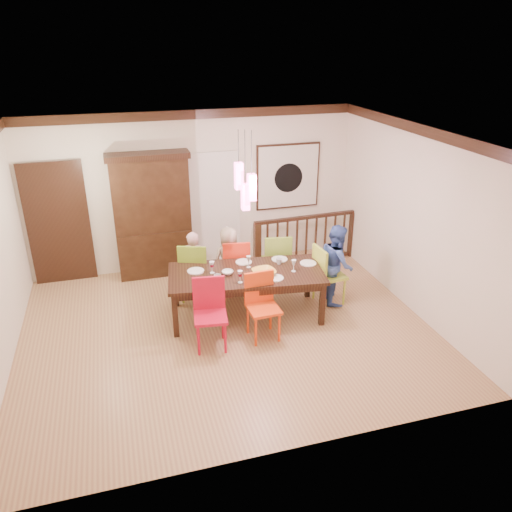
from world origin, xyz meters
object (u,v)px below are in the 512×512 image
object	(u,v)px
balustrade	(306,238)
person_far_mid	(229,260)
dining_table	(246,277)
chair_far_left	(195,266)
china_hutch	(152,215)
person_end_right	(337,264)
chair_end_right	(330,270)
person_far_left	(194,265)

from	to	relation	value
balustrade	person_far_mid	bearing A→B (deg)	-160.14
dining_table	balustrade	bearing A→B (deg)	52.23
chair_far_left	person_far_mid	xyz separation A→B (m)	(0.60, 0.12, -0.01)
dining_table	chair_far_left	xyz separation A→B (m)	(-0.66, 0.78, -0.09)
china_hutch	person_end_right	distance (m)	3.36
china_hutch	person_end_right	world-z (taller)	china_hutch
person_far_mid	chair_end_right	bearing A→B (deg)	141.28
person_far_mid	balustrade	bearing A→B (deg)	-165.97
dining_table	china_hutch	distance (m)	2.33
person_far_mid	china_hutch	bearing A→B (deg)	-51.21
chair_end_right	person_far_mid	bearing A→B (deg)	54.85
chair_end_right	person_far_left	distance (m)	2.24
chair_far_left	china_hutch	xyz separation A→B (m)	(-0.54, 1.17, 0.54)
chair_far_left	balustrade	xyz separation A→B (m)	(2.29, 0.82, -0.09)
dining_table	person_far_left	size ratio (longest dim) A/B	2.10
chair_end_right	person_far_mid	world-z (taller)	person_far_mid
chair_end_right	person_far_mid	xyz separation A→B (m)	(-1.48, 0.86, 0.01)
person_far_left	person_end_right	world-z (taller)	person_end_right
chair_end_right	china_hutch	bearing A→B (deg)	48.91
person_far_mid	person_end_right	world-z (taller)	person_end_right
person_far_mid	chair_far_left	bearing A→B (deg)	2.50
balustrade	china_hutch	bearing A→B (deg)	170.25
china_hutch	balustrade	size ratio (longest dim) A/B	1.06
chair_far_left	person_end_right	size ratio (longest dim) A/B	0.77
dining_table	balustrade	world-z (taller)	balustrade
chair_far_left	person_far_mid	world-z (taller)	person_far_mid
chair_far_left	balustrade	world-z (taller)	chair_far_left
china_hutch	person_end_right	bearing A→B (deg)	-34.56
dining_table	balustrade	xyz separation A→B (m)	(1.63, 1.60, -0.18)
person_far_left	person_far_mid	bearing A→B (deg)	-152.62
dining_table	person_far_mid	size ratio (longest dim) A/B	2.15
dining_table	person_far_left	distance (m)	1.06
chair_end_right	china_hutch	distance (m)	3.29
dining_table	balustrade	distance (m)	2.29
balustrade	person_far_left	bearing A→B (deg)	-163.88
china_hutch	person_far_mid	world-z (taller)	china_hutch
chair_far_left	person_end_right	xyz separation A→B (m)	(2.20, -0.72, 0.08)
china_hutch	person_end_right	xyz separation A→B (m)	(2.74, -1.89, -0.47)
chair_far_left	person_far_left	distance (m)	0.04
dining_table	person_end_right	world-z (taller)	person_end_right
dining_table	china_hutch	size ratio (longest dim) A/B	1.10
china_hutch	balustrade	bearing A→B (deg)	-6.97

